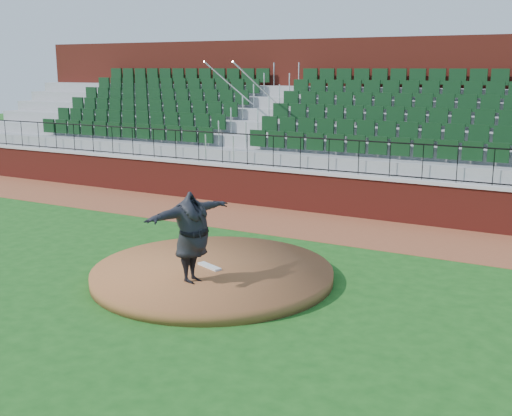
{
  "coord_description": "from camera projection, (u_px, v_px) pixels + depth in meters",
  "views": [
    {
      "loc": [
        6.62,
        -10.64,
        4.41
      ],
      "look_at": [
        0.0,
        1.5,
        1.3
      ],
      "focal_mm": 43.94,
      "sensor_mm": 36.0,
      "label": 1
    }
  ],
  "objects": [
    {
      "name": "ground",
      "position": [
        222.0,
        282.0,
        13.17
      ],
      "size": [
        90.0,
        90.0,
        0.0
      ],
      "primitive_type": "plane",
      "color": "#174D16",
      "rests_on": "ground"
    },
    {
      "name": "warning_track",
      "position": [
        322.0,
        226.0,
        17.8
      ],
      "size": [
        34.0,
        3.2,
        0.01
      ],
      "primitive_type": "cube",
      "color": "brown",
      "rests_on": "ground"
    },
    {
      "name": "field_wall",
      "position": [
        342.0,
        196.0,
        19.04
      ],
      "size": [
        34.0,
        0.35,
        1.2
      ],
      "primitive_type": "cube",
      "color": "maroon",
      "rests_on": "ground"
    },
    {
      "name": "wall_cap",
      "position": [
        343.0,
        175.0,
        18.9
      ],
      "size": [
        34.0,
        0.45,
        0.1
      ],
      "primitive_type": "cube",
      "color": "#B7B7B7",
      "rests_on": "field_wall"
    },
    {
      "name": "wall_railing",
      "position": [
        344.0,
        156.0,
        18.78
      ],
      "size": [
        34.0,
        0.05,
        1.0
      ],
      "primitive_type": null,
      "color": "black",
      "rests_on": "wall_cap"
    },
    {
      "name": "seating_stands",
      "position": [
        373.0,
        132.0,
        21.0
      ],
      "size": [
        34.0,
        5.1,
        4.6
      ],
      "primitive_type": null,
      "color": "gray",
      "rests_on": "ground"
    },
    {
      "name": "concourse_wall",
      "position": [
        397.0,
        113.0,
        23.3
      ],
      "size": [
        34.0,
        0.5,
        5.5
      ],
      "primitive_type": "cube",
      "color": "maroon",
      "rests_on": "ground"
    },
    {
      "name": "pitchers_mound",
      "position": [
        213.0,
        274.0,
        13.32
      ],
      "size": [
        5.11,
        5.11,
        0.25
      ],
      "primitive_type": "cylinder",
      "color": "brown",
      "rests_on": "ground"
    },
    {
      "name": "pitching_rubber",
      "position": [
        209.0,
        266.0,
        13.33
      ],
      "size": [
        0.66,
        0.39,
        0.04
      ],
      "primitive_type": "cube",
      "rotation": [
        0.0,
        0.0,
        -0.38
      ],
      "color": "silver",
      "rests_on": "pitchers_mound"
    },
    {
      "name": "pitcher",
      "position": [
        192.0,
        237.0,
        12.25
      ],
      "size": [
        0.99,
        2.31,
        1.82
      ],
      "primitive_type": "imported",
      "rotation": [
        0.0,
        0.0,
        1.4
      ],
      "color": "black",
      "rests_on": "pitchers_mound"
    }
  ]
}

